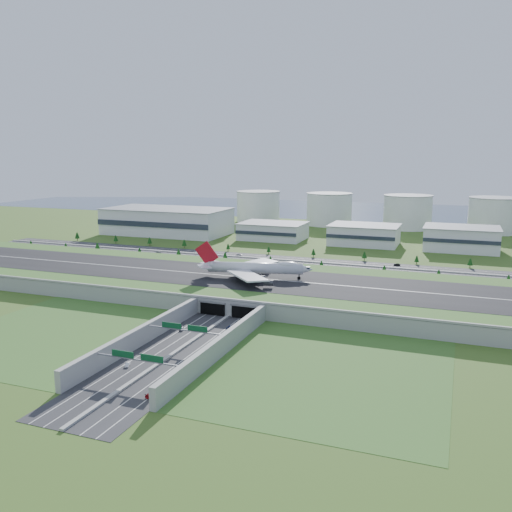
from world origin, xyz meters
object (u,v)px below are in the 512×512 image
(car_2, at_px, (230,327))
(car_5, at_px, (397,265))
(car_4, at_px, (159,252))
(car_3, at_px, (153,394))
(boeing_747, at_px, (254,268))
(car_7, at_px, (239,254))
(fuel_tank_a, at_px, (258,207))
(car_1, at_px, (127,364))
(car_0, at_px, (181,329))

(car_2, distance_m, car_5, 181.06)
(car_4, bearing_deg, car_2, -129.41)
(car_3, height_order, car_4, car_4)
(boeing_747, distance_m, car_7, 113.93)
(car_4, bearing_deg, fuel_tank_a, 10.18)
(car_1, xyz_separation_m, car_5, (73.27, 227.07, 0.11))
(boeing_747, distance_m, car_3, 143.81)
(boeing_747, relative_size, car_4, 13.77)
(boeing_747, xyz_separation_m, car_4, (-115.01, 85.49, -13.08))
(fuel_tank_a, height_order, car_7, fuel_tank_a)
(car_3, xyz_separation_m, car_5, (50.50, 246.25, -0.01))
(fuel_tank_a, height_order, boeing_747, fuel_tank_a)
(car_0, distance_m, car_7, 184.68)
(fuel_tank_a, xyz_separation_m, car_2, (128.37, -377.11, -16.65))
(fuel_tank_a, relative_size, car_5, 10.55)
(car_5, relative_size, car_7, 0.97)
(boeing_747, distance_m, car_2, 71.09)
(car_4, distance_m, car_5, 185.22)
(car_1, distance_m, car_5, 238.60)
(fuel_tank_a, relative_size, car_1, 12.28)
(car_3, relative_size, car_7, 1.11)
(car_0, xyz_separation_m, car_7, (-46.33, 178.78, -0.03))
(car_1, xyz_separation_m, car_7, (-47.75, 223.43, 0.04))
(car_2, bearing_deg, car_3, 90.28)
(car_1, height_order, car_4, car_4)
(fuel_tank_a, height_order, car_0, fuel_tank_a)
(car_4, bearing_deg, car_3, -139.06)
(car_1, bearing_deg, car_4, 96.88)
(car_2, xyz_separation_m, car_4, (-129.55, 153.81, 0.11))
(fuel_tank_a, bearing_deg, car_0, -74.35)
(boeing_747, distance_m, car_1, 123.58)
(boeing_747, height_order, car_0, boeing_747)
(car_2, xyz_separation_m, car_3, (4.22, -73.65, 0.06))
(car_4, distance_m, car_7, 65.04)
(boeing_747, height_order, car_7, boeing_747)
(boeing_747, bearing_deg, car_4, 130.39)
(car_2, distance_m, car_4, 201.10)
(car_3, distance_m, car_4, 263.89)
(boeing_747, bearing_deg, car_0, -106.96)
(car_0, bearing_deg, car_5, 45.53)
(car_3, bearing_deg, car_0, -50.07)
(car_3, bearing_deg, car_7, -54.62)
(boeing_747, xyz_separation_m, car_3, (18.76, -141.98, -13.13))
(car_3, xyz_separation_m, car_4, (-133.77, 227.47, 0.05))
(car_3, relative_size, car_5, 1.15)
(car_0, bearing_deg, car_4, 101.61)
(car_0, relative_size, car_5, 0.92)
(boeing_747, height_order, car_2, boeing_747)
(car_5, xyz_separation_m, car_7, (-121.02, -3.63, -0.07))
(car_3, height_order, car_5, car_3)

